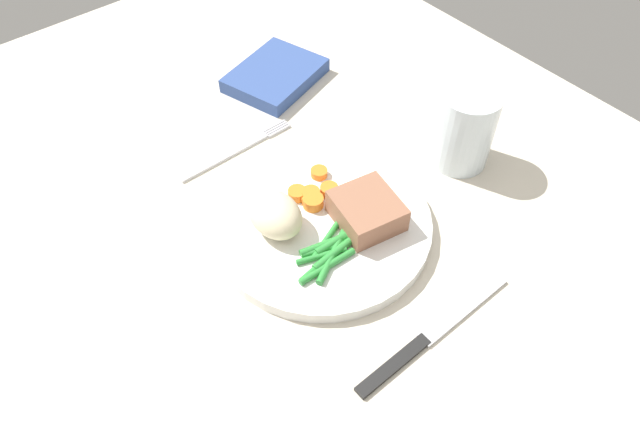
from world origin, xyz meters
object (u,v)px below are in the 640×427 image
(meat_portion, at_px, (367,211))
(water_glass, at_px, (464,132))
(fork, at_px, (236,151))
(dinner_plate, at_px, (320,224))
(napkin, at_px, (275,75))
(knife, at_px, (431,334))

(meat_portion, relative_size, water_glass, 0.70)
(meat_portion, bearing_deg, fork, -168.18)
(dinner_plate, bearing_deg, napkin, 153.51)
(meat_portion, height_order, knife, meat_portion)
(napkin, bearing_deg, meat_portion, -16.79)
(water_glass, distance_m, napkin, 0.29)
(fork, height_order, knife, knife)
(knife, xyz_separation_m, napkin, (-0.43, 0.13, 0.01))
(dinner_plate, relative_size, fork, 1.51)
(meat_portion, distance_m, water_glass, 0.17)
(napkin, bearing_deg, water_glass, 16.57)
(dinner_plate, distance_m, fork, 0.17)
(dinner_plate, height_order, meat_portion, meat_portion)
(dinner_plate, height_order, water_glass, water_glass)
(knife, height_order, water_glass, water_glass)
(fork, bearing_deg, meat_portion, 11.26)
(meat_portion, bearing_deg, water_glass, 93.37)
(knife, bearing_deg, water_glass, 122.72)
(knife, bearing_deg, meat_portion, 160.29)
(dinner_plate, bearing_deg, fork, -179.12)
(water_glass, bearing_deg, fork, -132.18)
(dinner_plate, height_order, fork, dinner_plate)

